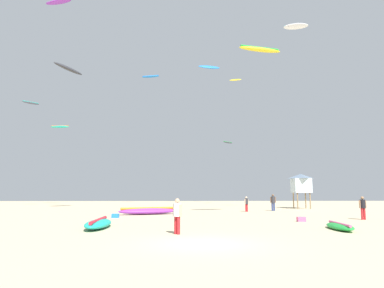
# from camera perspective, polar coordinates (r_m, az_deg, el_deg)

# --- Properties ---
(ground_plane) EXTENTS (120.00, 120.00, 0.00)m
(ground_plane) POSITION_cam_1_polar(r_m,az_deg,el_deg) (14.30, 1.83, -16.17)
(ground_plane) COLOR #C6B28C
(person_foreground) EXTENTS (0.43, 0.45, 1.73)m
(person_foreground) POSITION_cam_1_polar(r_m,az_deg,el_deg) (17.23, -2.46, -11.36)
(person_foreground) COLOR #B21E23
(person_foreground) RESTS_ON ground
(person_midground) EXTENTS (0.44, 0.35, 1.54)m
(person_midground) POSITION_cam_1_polar(r_m,az_deg,el_deg) (36.22, 9.00, -9.58)
(person_midground) COLOR #B21E23
(person_midground) RESTS_ON ground
(person_left) EXTENTS (0.58, 0.40, 1.76)m
(person_left) POSITION_cam_1_polar(r_m,az_deg,el_deg) (38.04, 13.26, -9.19)
(person_left) COLOR navy
(person_left) RESTS_ON ground
(person_right) EXTENTS (0.56, 0.38, 1.70)m
(person_right) POSITION_cam_1_polar(r_m,az_deg,el_deg) (28.71, 26.41, -9.18)
(person_right) COLOR #B21E23
(person_right) RESTS_ON ground
(kite_grounded_near) EXTENTS (1.18, 3.32, 0.42)m
(kite_grounded_near) POSITION_cam_1_polar(r_m,az_deg,el_deg) (20.81, 23.23, -12.40)
(kite_grounded_near) COLOR green
(kite_grounded_near) RESTS_ON ground
(kite_grounded_mid) EXTENTS (1.41, 4.47, 0.55)m
(kite_grounded_mid) POSITION_cam_1_polar(r_m,az_deg,el_deg) (20.78, -15.22, -12.58)
(kite_grounded_mid) COLOR #19B29E
(kite_grounded_mid) RESTS_ON ground
(kite_grounded_far) EXTENTS (5.52, 3.26, 0.65)m
(kite_grounded_far) POSITION_cam_1_polar(r_m,az_deg,el_deg) (31.80, -7.30, -10.94)
(kite_grounded_far) COLOR purple
(kite_grounded_far) RESTS_ON ground
(lifeguard_tower) EXTENTS (2.30, 2.30, 4.15)m
(lifeguard_tower) POSITION_cam_1_polar(r_m,az_deg,el_deg) (43.89, 17.58, -6.17)
(lifeguard_tower) COLOR #8C704C
(lifeguard_tower) RESTS_ON ground
(cooler_box) EXTENTS (0.56, 0.36, 0.32)m
(cooler_box) POSITION_cam_1_polar(r_m,az_deg,el_deg) (25.44, 17.63, -11.78)
(cooler_box) COLOR #E5598C
(cooler_box) RESTS_ON ground
(gear_bag) EXTENTS (0.56, 0.36, 0.32)m
(gear_bag) POSITION_cam_1_polar(r_m,az_deg,el_deg) (28.24, -12.57, -11.52)
(gear_bag) COLOR blue
(gear_bag) RESTS_ON ground
(kite_aloft_0) EXTENTS (3.89, 2.12, 0.50)m
(kite_aloft_0) POSITION_cam_1_polar(r_m,az_deg,el_deg) (51.23, -21.23, 21.08)
(kite_aloft_0) COLOR purple
(kite_aloft_1) EXTENTS (2.55, 0.92, 0.30)m
(kite_aloft_1) POSITION_cam_1_polar(r_m,az_deg,el_deg) (48.64, -21.01, 2.67)
(kite_aloft_1) COLOR #19B29E
(kite_aloft_2) EXTENTS (2.09, 1.04, 0.47)m
(kite_aloft_2) POSITION_cam_1_polar(r_m,az_deg,el_deg) (59.40, 7.20, 10.49)
(kite_aloft_2) COLOR yellow
(kite_aloft_3) EXTENTS (2.02, 1.90, 0.38)m
(kite_aloft_3) POSITION_cam_1_polar(r_m,az_deg,el_deg) (55.66, 5.94, 0.25)
(kite_aloft_3) COLOR #2D2D33
(kite_aloft_4) EXTENTS (2.11, 1.98, 0.54)m
(kite_aloft_4) POSITION_cam_1_polar(r_m,az_deg,el_deg) (52.83, -25.16, 6.20)
(kite_aloft_4) COLOR #2D2D33
(kite_aloft_5) EXTENTS (2.97, 4.41, 0.92)m
(kite_aloft_5) POSITION_cam_1_polar(r_m,az_deg,el_deg) (42.36, -19.77, 11.64)
(kite_aloft_5) COLOR #2D2D33
(kite_aloft_6) EXTENTS (3.89, 1.78, 0.95)m
(kite_aloft_6) POSITION_cam_1_polar(r_m,az_deg,el_deg) (59.86, 2.85, 12.60)
(kite_aloft_6) COLOR blue
(kite_aloft_7) EXTENTS (4.09, 2.06, 0.73)m
(kite_aloft_7) POSITION_cam_1_polar(r_m,az_deg,el_deg) (31.94, 11.17, 15.09)
(kite_aloft_7) COLOR yellow
(kite_aloft_8) EXTENTS (2.79, 1.32, 0.64)m
(kite_aloft_8) POSITION_cam_1_polar(r_m,az_deg,el_deg) (42.54, 16.80, 18.15)
(kite_aloft_8) COLOR white
(kite_aloft_9) EXTENTS (2.93, 1.43, 0.37)m
(kite_aloft_9) POSITION_cam_1_polar(r_m,az_deg,el_deg) (55.54, -6.88, 11.02)
(kite_aloft_9) COLOR blue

